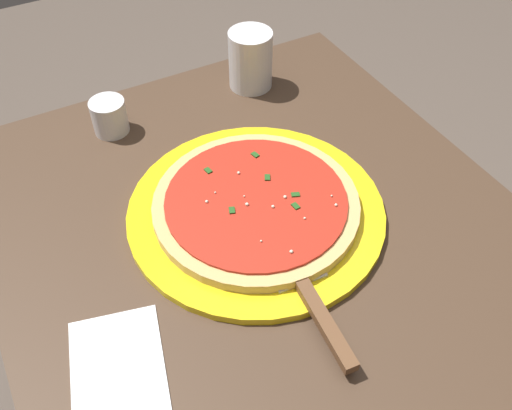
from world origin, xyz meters
name	(u,v)px	position (x,y,z in m)	size (l,w,h in m)	color
restaurant_table	(270,308)	(0.00, 0.00, 0.60)	(0.90, 0.74, 0.76)	black
serving_plate	(256,211)	(0.06, -0.01, 0.77)	(0.37, 0.37, 0.01)	yellow
pizza	(256,204)	(0.06, -0.01, 0.79)	(0.30, 0.30, 0.02)	#DBB26B
pizza_server	(310,299)	(-0.11, 0.01, 0.78)	(0.22, 0.08, 0.01)	silver
cup_tall_drink	(251,60)	(0.35, -0.15, 0.82)	(0.08, 0.08, 0.11)	silver
cup_small_sauce	(109,116)	(0.35, 0.12, 0.79)	(0.06, 0.06, 0.06)	silver
napkin_folded_right	(117,365)	(-0.07, 0.25, 0.77)	(0.14, 0.11, 0.00)	white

